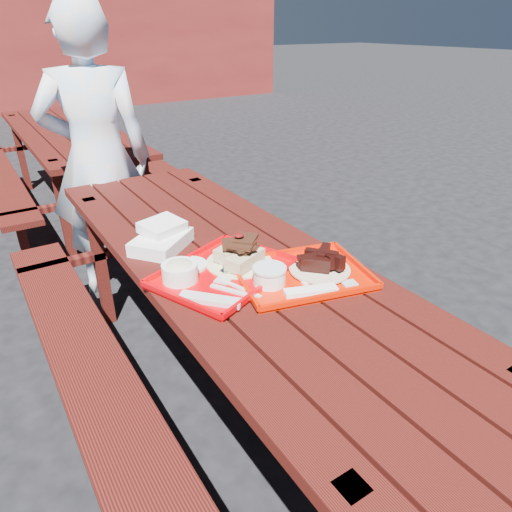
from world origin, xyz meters
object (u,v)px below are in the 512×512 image
object	(u,v)px
picnic_table_far	(71,151)
far_tray	(301,273)
person	(98,160)
picnic_table_near	(236,299)
near_tray	(219,266)

from	to	relation	value
picnic_table_far	far_tray	bearing A→B (deg)	-87.96
far_tray	person	xyz separation A→B (m)	(-0.24, 1.60, 0.07)
picnic_table_near	near_tray	distance (m)	0.27
picnic_table_far	person	distance (m)	1.50
picnic_table_near	near_tray	bearing A→B (deg)	-143.61
picnic_table_far	person	size ratio (longest dim) A/B	1.42
picnic_table_near	picnic_table_far	distance (m)	2.80
picnic_table_far	person	xyz separation A→B (m)	(-0.13, -1.47, 0.28)
picnic_table_far	far_tray	size ratio (longest dim) A/B	4.66
picnic_table_far	picnic_table_near	bearing A→B (deg)	-90.00
picnic_table_far	near_tray	xyz separation A→B (m)	(-0.12, -2.89, 0.22)
picnic_table_near	near_tray	xyz separation A→B (m)	(-0.12, -0.09, 0.22)
picnic_table_near	far_tray	bearing A→B (deg)	-67.85
near_tray	far_tray	distance (m)	0.29
person	near_tray	bearing A→B (deg)	108.20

